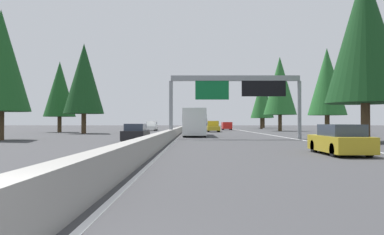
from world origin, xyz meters
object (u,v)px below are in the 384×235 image
object	(u,v)px
minivan_near_right	(227,126)
conifer_left_mid	(60,89)
box_truck_far_center	(204,123)
pickup_near_center	(213,126)
conifer_left_foreground	(1,60)
sign_gantry_overhead	(237,89)
oncoming_near	(136,133)
sedan_far_left	(340,141)
conifer_right_distant	(264,100)
bus_distant_a	(194,121)
conifer_left_near	(84,79)
sedan_mid_right	(209,127)
conifer_right_foreground	(365,35)
oncoming_far	(151,126)
conifer_right_mid	(280,86)
conifer_right_near	(327,82)
conifer_right_far	(261,99)

from	to	relation	value
minivan_near_right	conifer_left_mid	bearing A→B (deg)	124.91
box_truck_far_center	pickup_near_center	bearing A→B (deg)	179.84
conifer_left_foreground	sign_gantry_overhead	bearing A→B (deg)	-82.58
sign_gantry_overhead	oncoming_near	bearing A→B (deg)	120.24
sedan_far_left	conifer_right_distant	xyz separation A→B (m)	(96.59, -14.24, 7.86)
bus_distant_a	conifer_left_near	xyz separation A→B (m)	(9.19, 15.83, 6.17)
box_truck_far_center	sedan_mid_right	world-z (taller)	box_truck_far_center
minivan_near_right	conifer_right_distant	distance (m)	37.41
sign_gantry_overhead	conifer_right_foreground	bearing A→B (deg)	-121.08
sedan_far_left	oncoming_far	world-z (taller)	oncoming_far
conifer_left_mid	bus_distant_a	bearing A→B (deg)	-126.87
sedan_mid_right	conifer_right_foreground	xyz separation A→B (m)	(-52.85, -10.35, 7.95)
conifer_right_mid	conifer_left_mid	size ratio (longest dim) A/B	1.20
bus_distant_a	pickup_near_center	distance (m)	19.49
bus_distant_a	conifer_right_mid	world-z (taller)	conifer_right_mid
conifer_right_near	conifer_left_near	size ratio (longest dim) A/B	0.91
minivan_near_right	conifer_left_near	world-z (taller)	conifer_left_near
box_truck_far_center	bus_distant_a	bearing A→B (deg)	177.70
sedan_far_left	conifer_right_near	world-z (taller)	conifer_right_near
sedan_far_left	conifer_right_mid	bearing A→B (deg)	-9.83
sedan_far_left	conifer_left_near	world-z (taller)	conifer_left_near
sedan_far_left	box_truck_far_center	xyz separation A→B (m)	(111.02, 3.64, 0.93)
bus_distant_a	conifer_left_near	distance (m)	19.31
pickup_near_center	conifer_right_distant	size ratio (longest dim) A/B	0.40
oncoming_near	conifer_left_mid	distance (m)	35.25
bus_distant_a	conifer_right_foreground	distance (m)	21.03
sedan_far_left	bus_distant_a	size ratio (longest dim) A/B	0.38
minivan_near_right	pickup_near_center	size ratio (longest dim) A/B	0.89
sedan_mid_right	bus_distant_a	bearing A→B (deg)	175.02
pickup_near_center	conifer_right_distant	world-z (taller)	conifer_right_distant
sedan_mid_right	conifer_right_distant	distance (m)	37.43
box_truck_far_center	conifer_right_near	xyz separation A→B (m)	(-78.25, -14.66, 5.52)
minivan_near_right	conifer_left_near	bearing A→B (deg)	140.17
conifer_left_foreground	conifer_right_mid	bearing A→B (deg)	-42.06
box_truck_far_center	conifer_left_foreground	size ratio (longest dim) A/B	0.73
conifer_right_near	conifer_left_foreground	distance (m)	39.57
minivan_near_right	conifer_left_near	distance (m)	36.40
sedan_mid_right	conifer_left_near	xyz separation A→B (m)	(-29.29, 19.18, 7.20)
oncoming_near	sedan_far_left	bearing A→B (deg)	43.60
conifer_right_near	sedan_mid_right	bearing A→B (deg)	24.75
conifer_right_mid	conifer_left_foreground	size ratio (longest dim) A/B	1.19
bus_distant_a	conifer_left_foreground	distance (m)	21.31
sedan_far_left	minivan_near_right	world-z (taller)	minivan_near_right
sign_gantry_overhead	conifer_left_foreground	distance (m)	21.59
sedan_mid_right	conifer_right_near	distance (m)	35.73
conifer_right_far	bus_distant_a	bearing A→B (deg)	161.48
minivan_near_right	sedan_mid_right	size ratio (longest dim) A/B	1.14
conifer_left_near	conifer_left_mid	size ratio (longest dim) A/B	1.12
sign_gantry_overhead	sedan_far_left	xyz separation A→B (m)	(-17.63, -2.97, -4.14)
conifer_right_foreground	conifer_right_far	bearing A→B (deg)	-3.05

